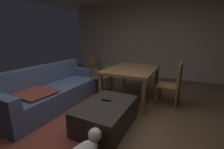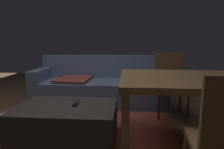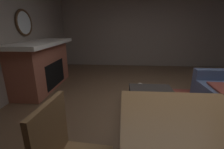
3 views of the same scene
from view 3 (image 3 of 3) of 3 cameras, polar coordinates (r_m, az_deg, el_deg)
floor at (r=2.71m, az=18.43°, el=-15.39°), size 8.72×8.72×0.00m
wall_left at (r=5.88m, az=11.08°, el=16.57°), size 0.12×6.22×2.77m
area_rug at (r=2.87m, az=28.77°, el=-14.72°), size 2.60×2.00×0.01m
fireplace at (r=3.99m, az=-23.94°, el=3.18°), size 1.92×0.76×1.10m
round_wall_mirror at (r=4.04m, az=-29.35°, el=16.07°), size 0.57×0.05×0.57m
ottoman_coffee_table at (r=2.56m, az=14.79°, el=-11.89°), size 1.09×0.72×0.40m
tv_remote at (r=2.39m, az=17.02°, el=-8.49°), size 0.06×0.16×0.02m
dining_table at (r=1.28m, az=29.40°, el=-21.86°), size 1.43×1.06×0.74m
small_dog at (r=3.27m, az=9.99°, el=-5.36°), size 0.61×0.31×0.32m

